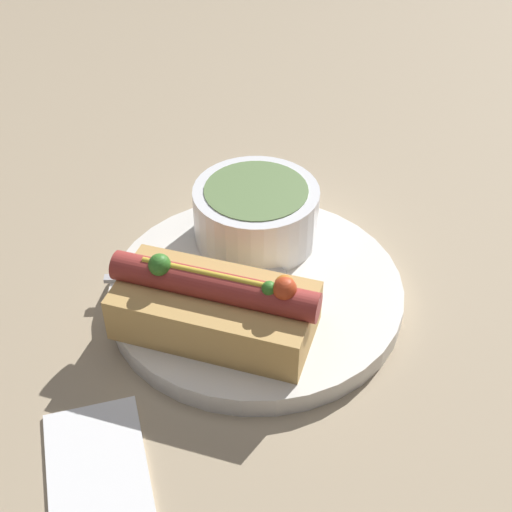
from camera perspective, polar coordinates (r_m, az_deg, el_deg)
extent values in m
plane|color=tan|center=(0.62, 0.00, -3.52)|extent=(4.00, 4.00, 0.00)
cylinder|color=white|center=(0.62, 0.00, -2.89)|extent=(0.25, 0.25, 0.02)
cube|color=tan|center=(0.56, -3.30, -4.36)|extent=(0.17, 0.12, 0.04)
cylinder|color=#9E332D|center=(0.54, -3.40, -2.40)|extent=(0.16, 0.08, 0.02)
sphere|color=#387A28|center=(0.55, -7.72, -0.71)|extent=(0.02, 0.02, 0.02)
sphere|color=orange|center=(0.52, 2.30, -2.34)|extent=(0.02, 0.02, 0.02)
sphere|color=#387A28|center=(0.52, 1.05, -2.62)|extent=(0.01, 0.01, 0.01)
sphere|color=#C63F1E|center=(0.52, 2.31, -2.65)|extent=(0.02, 0.02, 0.02)
cylinder|color=gold|center=(0.53, -3.45, -1.52)|extent=(0.11, 0.05, 0.01)
cylinder|color=white|center=(0.64, 0.01, 3.40)|extent=(0.11, 0.11, 0.05)
cylinder|color=#66844C|center=(0.63, 0.01, 4.88)|extent=(0.09, 0.09, 0.01)
cube|color=#B7B7BC|center=(0.62, -6.91, -1.71)|extent=(0.09, 0.08, 0.00)
ellipsoid|color=#B7B7BC|center=(0.61, 0.31, -1.39)|extent=(0.05, 0.05, 0.01)
cube|color=white|center=(0.52, -12.53, -16.78)|extent=(0.14, 0.13, 0.01)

